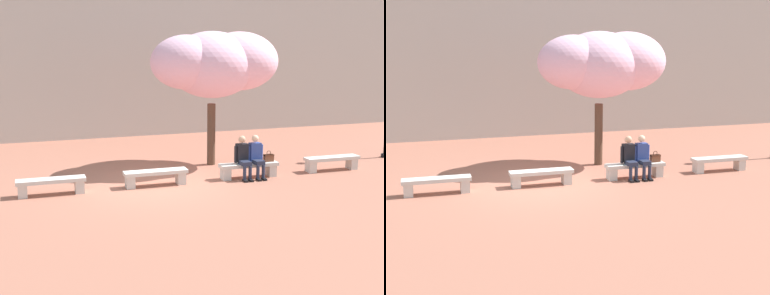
# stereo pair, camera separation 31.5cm
# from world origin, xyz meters

# --- Properties ---
(ground_plane) EXTENTS (100.00, 100.00, 0.00)m
(ground_plane) POSITION_xyz_m (0.00, 0.00, 0.00)
(ground_plane) COLOR #9E604C
(building_facade) EXTENTS (28.00, 4.00, 9.54)m
(building_facade) POSITION_xyz_m (0.00, 10.01, 4.77)
(building_facade) COLOR #B7B2A8
(building_facade) RESTS_ON ground
(stone_bench_near_west) EXTENTS (1.83, 0.45, 0.45)m
(stone_bench_near_west) POSITION_xyz_m (-2.88, 0.00, 0.30)
(stone_bench_near_west) COLOR beige
(stone_bench_near_west) RESTS_ON ground
(stone_bench_center) EXTENTS (1.83, 0.45, 0.45)m
(stone_bench_center) POSITION_xyz_m (0.00, 0.00, 0.30)
(stone_bench_center) COLOR beige
(stone_bench_center) RESTS_ON ground
(stone_bench_near_east) EXTENTS (1.83, 0.45, 0.45)m
(stone_bench_near_east) POSITION_xyz_m (2.88, 0.00, 0.30)
(stone_bench_near_east) COLOR beige
(stone_bench_near_east) RESTS_ON ground
(stone_bench_east_end) EXTENTS (1.83, 0.45, 0.45)m
(stone_bench_east_end) POSITION_xyz_m (5.76, 0.00, 0.30)
(stone_bench_east_end) COLOR beige
(stone_bench_east_end) RESTS_ON ground
(person_seated_left) EXTENTS (0.51, 0.69, 1.29)m
(person_seated_left) POSITION_xyz_m (2.67, -0.05, 0.70)
(person_seated_left) COLOR black
(person_seated_left) RESTS_ON ground
(person_seated_right) EXTENTS (0.51, 0.69, 1.29)m
(person_seated_right) POSITION_xyz_m (3.10, -0.05, 0.70)
(person_seated_right) COLOR black
(person_seated_right) RESTS_ON ground
(handbag) EXTENTS (0.30, 0.15, 0.34)m
(handbag) POSITION_xyz_m (3.55, 0.01, 0.58)
(handbag) COLOR brown
(handbag) RESTS_ON stone_bench_near_east
(cherry_tree_main) EXTENTS (4.21, 3.08, 4.36)m
(cherry_tree_main) POSITION_xyz_m (2.51, 1.94, 3.34)
(cherry_tree_main) COLOR #513828
(cherry_tree_main) RESTS_ON ground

